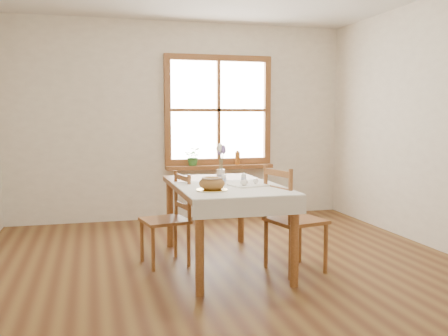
% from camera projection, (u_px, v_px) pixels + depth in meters
% --- Properties ---
extents(ground, '(5.00, 5.00, 0.00)m').
position_uv_depth(ground, '(233.00, 274.00, 4.36)').
color(ground, brown).
rests_on(ground, ground).
extents(room_walls, '(4.60, 5.10, 2.65)m').
position_uv_depth(room_walls, '(233.00, 76.00, 4.18)').
color(room_walls, white).
rests_on(room_walls, ground).
extents(window, '(1.46, 0.08, 1.46)m').
position_uv_depth(window, '(218.00, 110.00, 6.71)').
color(window, '#9D5C30').
rests_on(window, ground).
extents(window_sill, '(1.46, 0.20, 0.05)m').
position_uv_depth(window_sill, '(220.00, 167.00, 6.72)').
color(window_sill, '#9D5C30').
rests_on(window_sill, ground).
extents(dining_table, '(0.90, 1.60, 0.75)m').
position_uv_depth(dining_table, '(224.00, 193.00, 4.58)').
color(dining_table, '#9D5C30').
rests_on(dining_table, ground).
extents(table_linen, '(0.91, 0.99, 0.01)m').
position_uv_depth(table_linen, '(233.00, 188.00, 4.28)').
color(table_linen, white).
rests_on(table_linen, dining_table).
extents(chair_left, '(0.48, 0.47, 0.85)m').
position_uv_depth(chair_left, '(165.00, 219.00, 4.61)').
color(chair_left, '#9D5C30').
rests_on(chair_left, ground).
extents(chair_right, '(0.55, 0.53, 0.94)m').
position_uv_depth(chair_right, '(296.00, 219.00, 4.41)').
color(chair_right, '#9D5C30').
rests_on(chair_right, ground).
extents(bread_plate, '(0.26, 0.26, 0.01)m').
position_uv_depth(bread_plate, '(212.00, 190.00, 4.10)').
color(bread_plate, white).
rests_on(bread_plate, table_linen).
extents(bread_loaf, '(0.21, 0.21, 0.12)m').
position_uv_depth(bread_loaf, '(212.00, 182.00, 4.09)').
color(bread_loaf, olive).
rests_on(bread_loaf, bread_plate).
extents(egg_napkin, '(0.35, 0.32, 0.01)m').
position_uv_depth(egg_napkin, '(248.00, 185.00, 4.40)').
color(egg_napkin, white).
rests_on(egg_napkin, table_linen).
extents(eggs, '(0.27, 0.25, 0.05)m').
position_uv_depth(eggs, '(248.00, 181.00, 4.39)').
color(eggs, white).
rests_on(eggs, egg_napkin).
extents(salt_shaker, '(0.06, 0.06, 0.09)m').
position_uv_depth(salt_shaker, '(224.00, 179.00, 4.52)').
color(salt_shaker, white).
rests_on(salt_shaker, table_linen).
extents(pepper_shaker, '(0.06, 0.06, 0.09)m').
position_uv_depth(pepper_shaker, '(244.00, 178.00, 4.58)').
color(pepper_shaker, white).
rests_on(pepper_shaker, table_linen).
extents(flower_vase, '(0.10, 0.10, 0.09)m').
position_uv_depth(flower_vase, '(221.00, 175.00, 4.94)').
color(flower_vase, white).
rests_on(flower_vase, dining_table).
extents(lavender_bouquet, '(0.14, 0.14, 0.27)m').
position_uv_depth(lavender_bouquet, '(221.00, 157.00, 4.92)').
color(lavender_bouquet, '#70589C').
rests_on(lavender_bouquet, flower_vase).
extents(potted_plant, '(0.29, 0.31, 0.19)m').
position_uv_depth(potted_plant, '(193.00, 159.00, 6.62)').
color(potted_plant, '#31702C').
rests_on(potted_plant, window_sill).
extents(amber_bottle, '(0.07, 0.07, 0.19)m').
position_uv_depth(amber_bottle, '(238.00, 157.00, 6.78)').
color(amber_bottle, '#AB601F').
rests_on(amber_bottle, window_sill).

